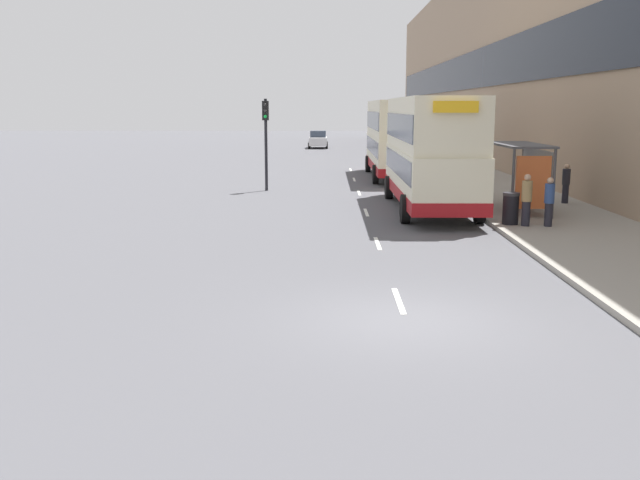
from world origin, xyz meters
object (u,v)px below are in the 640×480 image
(traffic_light_far_kerb, at_px, (266,129))
(car_0, at_px, (318,140))
(double_decker_bus_ahead, at_px, (395,137))
(bus_shelter, at_px, (526,165))
(litter_bin, at_px, (511,208))
(pedestrian_2, at_px, (527,200))
(double_decker_bus_near, at_px, (431,151))
(pedestrian_at_shelter, at_px, (549,201))
(pedestrian_1, at_px, (566,183))

(traffic_light_far_kerb, bearing_deg, car_0, 86.87)
(car_0, relative_size, traffic_light_far_kerb, 0.92)
(double_decker_bus_ahead, bearing_deg, car_0, 98.93)
(bus_shelter, distance_m, litter_bin, 3.35)
(pedestrian_2, height_order, litter_bin, pedestrian_2)
(car_0, bearing_deg, double_decker_bus_ahead, 98.93)
(bus_shelter, relative_size, double_decker_bus_ahead, 0.38)
(litter_bin, bearing_deg, double_decker_bus_near, 116.18)
(double_decker_bus_ahead, bearing_deg, litter_bin, -82.58)
(double_decker_bus_ahead, bearing_deg, pedestrian_at_shelter, -79.20)
(pedestrian_2, bearing_deg, double_decker_bus_near, 118.75)
(car_0, distance_m, pedestrian_at_shelter, 48.30)
(pedestrian_2, xyz_separation_m, litter_bin, (-0.42, 0.32, -0.33))
(pedestrian_1, bearing_deg, pedestrian_at_shelter, -112.89)
(car_0, bearing_deg, pedestrian_at_shelter, 99.63)
(pedestrian_at_shelter, bearing_deg, traffic_light_far_kerb, 132.10)
(double_decker_bus_near, bearing_deg, pedestrian_at_shelter, -55.35)
(double_decker_bus_near, height_order, litter_bin, double_decker_bus_near)
(pedestrian_at_shelter, distance_m, litter_bin, 1.23)
(pedestrian_2, bearing_deg, pedestrian_at_shelter, -6.93)
(bus_shelter, bearing_deg, traffic_light_far_kerb, 142.26)
(double_decker_bus_ahead, height_order, car_0, double_decker_bus_ahead)
(litter_bin, height_order, traffic_light_far_kerb, traffic_light_far_kerb)
(car_0, bearing_deg, traffic_light_far_kerb, 86.87)
(pedestrian_2, bearing_deg, litter_bin, 142.44)
(car_0, height_order, traffic_light_far_kerb, traffic_light_far_kerb)
(double_decker_bus_near, height_order, pedestrian_1, double_decker_bus_near)
(pedestrian_2, bearing_deg, pedestrian_1, 61.00)
(bus_shelter, bearing_deg, double_decker_bus_ahead, 103.57)
(bus_shelter, distance_m, traffic_light_far_kerb, 12.91)
(double_decker_bus_ahead, xyz_separation_m, pedestrian_2, (2.66, -17.56, -1.28))
(bus_shelter, xyz_separation_m, car_0, (-8.18, 44.35, -1.04))
(bus_shelter, height_order, double_decker_bus_near, double_decker_bus_near)
(bus_shelter, relative_size, pedestrian_1, 2.67)
(double_decker_bus_near, height_order, car_0, double_decker_bus_near)
(double_decker_bus_near, bearing_deg, car_0, 96.48)
(double_decker_bus_ahead, xyz_separation_m, litter_bin, (2.25, -17.24, -1.62))
(traffic_light_far_kerb, bearing_deg, pedestrian_at_shelter, -47.90)
(traffic_light_far_kerb, bearing_deg, double_decker_bus_near, -43.49)
(bus_shelter, height_order, pedestrian_1, bus_shelter)
(double_decker_bus_ahead, height_order, pedestrian_1, double_decker_bus_ahead)
(double_decker_bus_near, relative_size, pedestrian_at_shelter, 6.50)
(double_decker_bus_near, relative_size, traffic_light_far_kerb, 2.38)
(pedestrian_1, bearing_deg, bus_shelter, -133.49)
(double_decker_bus_near, xyz_separation_m, pedestrian_at_shelter, (3.20, -4.63, -1.33))
(double_decker_bus_near, xyz_separation_m, pedestrian_1, (5.61, 1.09, -1.34))
(pedestrian_1, distance_m, traffic_light_far_kerb, 13.76)
(double_decker_bus_ahead, bearing_deg, traffic_light_far_kerb, -135.89)
(traffic_light_far_kerb, bearing_deg, double_decker_bus_ahead, 44.11)
(double_decker_bus_ahead, height_order, pedestrian_2, double_decker_bus_ahead)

